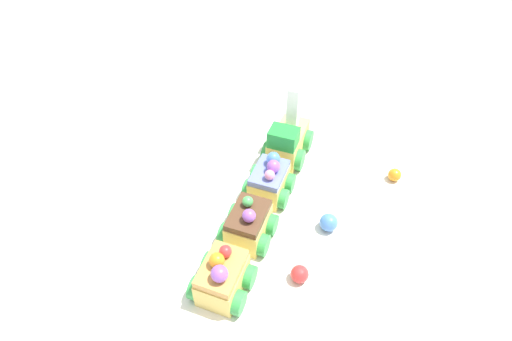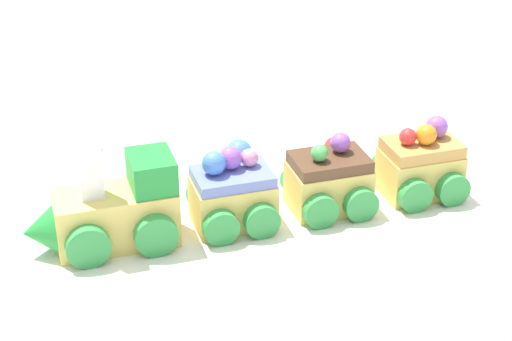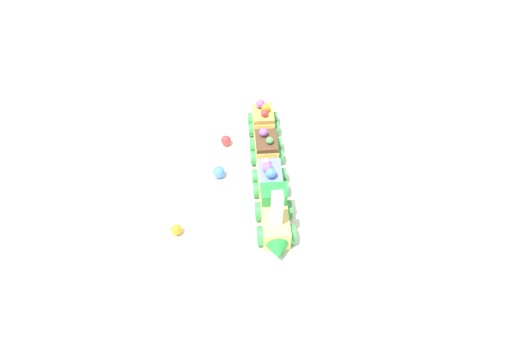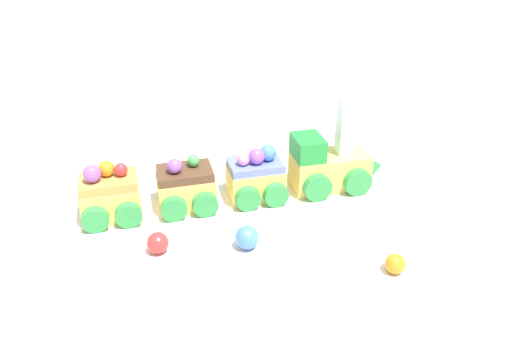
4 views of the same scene
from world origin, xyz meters
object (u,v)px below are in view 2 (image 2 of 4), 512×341
Objects in this scene: cake_train_locomotive at (109,211)px; gumball_orange at (88,140)px; cake_car_caramel at (420,166)px; gumball_red at (336,148)px; cake_car_blueberry at (232,196)px; gumball_blue at (239,153)px; cake_car_chocolate at (329,183)px.

cake_train_locomotive is 5.93× the size of gumball_orange.
gumball_orange is (0.27, -0.18, -0.02)m from cake_car_caramel.
cake_car_caramel is 3.06× the size of gumball_red.
cake_train_locomotive is 1.77× the size of cake_car_blueberry.
cake_car_blueberry is 0.98× the size of cake_car_caramel.
gumball_blue reaches higher than gumball_orange.
cake_car_blueberry is 1.02× the size of cake_car_chocolate.
cake_car_caramel is at bearing 147.04° from gumball_orange.
cake_car_chocolate reaches higher than gumball_blue.
gumball_blue is (-0.13, 0.08, 0.00)m from gumball_orange.
cake_train_locomotive is 0.25m from gumball_red.
cake_train_locomotive is 1.81× the size of cake_car_chocolate.
cake_train_locomotive is at bearing 0.19° from cake_car_blueberry.
cake_car_chocolate is at bearing 136.22° from gumball_orange.
gumball_orange is (0.10, -0.18, -0.02)m from cake_car_blueberry.
cake_car_caramel is at bearing -179.99° from cake_train_locomotive.
gumball_orange is at bearing -33.12° from cake_car_caramel.
cake_car_blueberry is 0.09m from cake_car_chocolate.
cake_car_chocolate is 0.09m from cake_car_caramel.
cake_train_locomotive is at bearing -0.00° from cake_car_chocolate.
gumball_red is at bearing 170.32° from gumball_blue.
gumball_orange is at bearing -61.22° from cake_car_blueberry.
cake_car_caramel reaches higher than cake_car_chocolate.
cake_train_locomotive is 0.28m from cake_car_caramel.
cake_car_chocolate is at bearing 63.94° from gumball_red.
gumball_blue is at bearing -63.11° from cake_car_chocolate.
cake_car_blueberry is 2.67× the size of gumball_blue.
cake_train_locomotive is 4.73× the size of gumball_blue.
cake_car_blueberry is 0.11m from gumball_blue.
gumball_orange is 0.25m from gumball_red.
gumball_orange is at bearing -91.95° from cake_train_locomotive.
cake_car_blueberry is at bearing 118.94° from gumball_orange.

